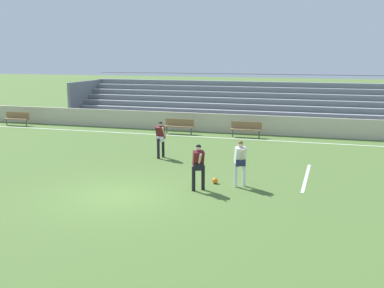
{
  "coord_description": "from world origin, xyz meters",
  "views": [
    {
      "loc": [
        6.97,
        -14.22,
        4.84
      ],
      "look_at": [
        1.34,
        4.33,
        1.1
      ],
      "focal_mm": 44.36,
      "sensor_mm": 36.0,
      "label": 1
    }
  ],
  "objects": [
    {
      "name": "soccer_ball",
      "position": [
        2.8,
        2.53,
        0.11
      ],
      "size": [
        0.22,
        0.22,
        0.22
      ],
      "primitive_type": "sphere",
      "color": "orange",
      "rests_on": "ground"
    },
    {
      "name": "player_dark_challenging",
      "position": [
        2.45,
        1.47,
        1.0
      ],
      "size": [
        0.51,
        0.76,
        1.68
      ],
      "color": "black",
      "rests_on": "ground"
    },
    {
      "name": "sideline_wall",
      "position": [
        0.0,
        13.96,
        0.58
      ],
      "size": [
        48.0,
        0.16,
        1.15
      ],
      "primitive_type": "cube",
      "color": "beige",
      "rests_on": "ground"
    },
    {
      "name": "bench_far_right",
      "position": [
        2.08,
        12.72,
        0.55
      ],
      "size": [
        1.8,
        0.4,
        0.9
      ],
      "color": "olive",
      "rests_on": "ground"
    },
    {
      "name": "player_dark_trailing_run",
      "position": [
        -0.71,
        6.08,
        1.03
      ],
      "size": [
        0.49,
        0.48,
        1.72
      ],
      "color": "black",
      "rests_on": "ground"
    },
    {
      "name": "player_white_deep_cover",
      "position": [
        3.76,
        2.41,
        1.02
      ],
      "size": [
        0.5,
        0.69,
        1.71
      ],
      "color": "white",
      "rests_on": "ground"
    },
    {
      "name": "bleacher_stand",
      "position": [
        1.84,
        17.54,
        1.47
      ],
      "size": [
        25.76,
        5.17,
        3.35
      ],
      "color": "#9EA3AD",
      "rests_on": "ground"
    },
    {
      "name": "field_line_sideline",
      "position": [
        0.0,
        12.04,
        0.0
      ],
      "size": [
        44.0,
        0.12,
        0.01
      ],
      "primitive_type": "cube",
      "color": "white",
      "rests_on": "ground"
    },
    {
      "name": "bench_centre_sideline",
      "position": [
        -2.01,
        12.72,
        0.55
      ],
      "size": [
        1.8,
        0.4,
        0.9
      ],
      "color": "olive",
      "rests_on": "ground"
    },
    {
      "name": "ground_plane",
      "position": [
        0.0,
        0.0,
        0.0
      ],
      "size": [
        160.0,
        160.0,
        0.0
      ],
      "primitive_type": "plane",
      "color": "#4C6B30"
    },
    {
      "name": "bench_near_bin",
      "position": [
        -13.57,
        12.72,
        0.55
      ],
      "size": [
        1.8,
        0.4,
        0.9
      ],
      "color": "olive",
      "rests_on": "ground"
    },
    {
      "name": "field_line_penalty_mark",
      "position": [
        6.03,
        4.44,
        0.0
      ],
      "size": [
        0.12,
        4.4,
        0.01
      ],
      "primitive_type": "cube",
      "color": "white",
      "rests_on": "ground"
    }
  ]
}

